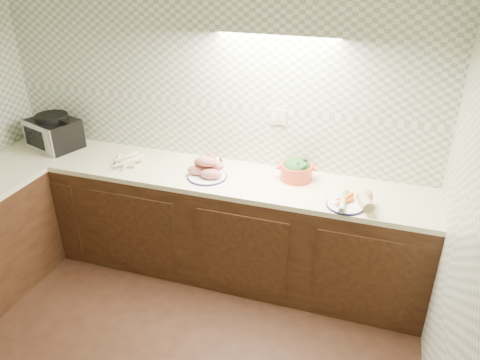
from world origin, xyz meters
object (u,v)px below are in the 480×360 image
(toaster_oven, at_px, (54,132))
(dutch_oven, at_px, (296,169))
(parsnip_pile, at_px, (127,159))
(sweet_potato_plate, at_px, (207,169))
(onion_bowl, at_px, (213,162))
(veg_plate, at_px, (354,200))

(toaster_oven, relative_size, dutch_oven, 1.64)
(parsnip_pile, bearing_deg, toaster_oven, 173.57)
(sweet_potato_plate, bearing_deg, onion_bowl, 98.16)
(parsnip_pile, height_order, dutch_oven, dutch_oven)
(toaster_oven, distance_m, dutch_oven, 2.14)
(parsnip_pile, distance_m, veg_plate, 1.85)
(veg_plate, bearing_deg, parsnip_pile, 175.92)
(onion_bowl, bearing_deg, parsnip_pile, -168.88)
(parsnip_pile, bearing_deg, sweet_potato_plate, -3.12)
(toaster_oven, distance_m, parsnip_pile, 0.77)
(dutch_oven, height_order, veg_plate, dutch_oven)
(sweet_potato_plate, xyz_separation_m, dutch_oven, (0.66, 0.18, 0.02))
(parsnip_pile, distance_m, sweet_potato_plate, 0.72)
(toaster_oven, xyz_separation_m, dutch_oven, (2.14, 0.05, -0.06))
(sweet_potato_plate, relative_size, onion_bowl, 2.07)
(veg_plate, bearing_deg, onion_bowl, 166.79)
(sweet_potato_plate, height_order, dutch_oven, sweet_potato_plate)
(parsnip_pile, height_order, sweet_potato_plate, sweet_potato_plate)
(onion_bowl, xyz_separation_m, veg_plate, (1.14, -0.27, 0.00))
(sweet_potato_plate, xyz_separation_m, veg_plate, (1.12, -0.09, -0.02))
(sweet_potato_plate, bearing_deg, parsnip_pile, 176.88)
(veg_plate, bearing_deg, dutch_oven, 149.87)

